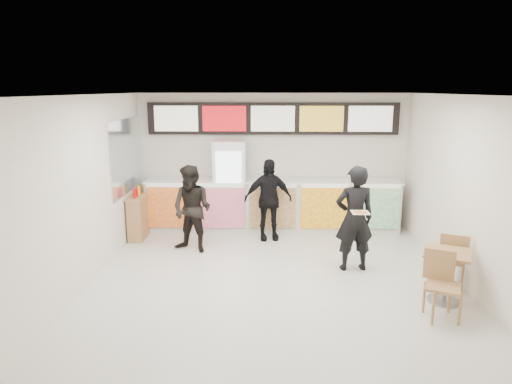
{
  "coord_description": "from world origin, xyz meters",
  "views": [
    {
      "loc": [
        -0.14,
        -6.7,
        3.09
      ],
      "look_at": [
        -0.32,
        1.2,
        1.3
      ],
      "focal_mm": 32.0,
      "sensor_mm": 36.0,
      "label": 1
    }
  ],
  "objects_px": {
    "service_counter": "(272,205)",
    "customer_mid": "(268,200)",
    "customer_main": "(354,218)",
    "customer_left": "(192,209)",
    "drinks_fridge": "(230,186)",
    "cafe_table": "(446,267)",
    "condiment_ledge": "(139,216)"
  },
  "relations": [
    {
      "from": "drinks_fridge",
      "to": "customer_main",
      "type": "height_order",
      "value": "drinks_fridge"
    },
    {
      "from": "customer_main",
      "to": "customer_mid",
      "type": "distance_m",
      "value": 2.19
    },
    {
      "from": "customer_main",
      "to": "customer_left",
      "type": "height_order",
      "value": "customer_main"
    },
    {
      "from": "service_counter",
      "to": "condiment_ledge",
      "type": "height_order",
      "value": "service_counter"
    },
    {
      "from": "customer_mid",
      "to": "condiment_ledge",
      "type": "xyz_separation_m",
      "value": [
        -2.72,
        0.02,
        -0.39
      ]
    },
    {
      "from": "customer_main",
      "to": "condiment_ledge",
      "type": "bearing_deg",
      "value": -28.11
    },
    {
      "from": "customer_left",
      "to": "customer_mid",
      "type": "distance_m",
      "value": 1.65
    },
    {
      "from": "drinks_fridge",
      "to": "service_counter",
      "type": "bearing_deg",
      "value": -0.99
    },
    {
      "from": "cafe_table",
      "to": "service_counter",
      "type": "bearing_deg",
      "value": 149.52
    },
    {
      "from": "customer_mid",
      "to": "service_counter",
      "type": "bearing_deg",
      "value": 71.62
    },
    {
      "from": "service_counter",
      "to": "cafe_table",
      "type": "relative_size",
      "value": 3.41
    },
    {
      "from": "service_counter",
      "to": "customer_mid",
      "type": "distance_m",
      "value": 0.69
    },
    {
      "from": "cafe_table",
      "to": "condiment_ledge",
      "type": "bearing_deg",
      "value": 175.5
    },
    {
      "from": "condiment_ledge",
      "to": "customer_left",
      "type": "bearing_deg",
      "value": -32.06
    },
    {
      "from": "service_counter",
      "to": "condiment_ledge",
      "type": "xyz_separation_m",
      "value": [
        -2.82,
        -0.61,
        -0.11
      ]
    },
    {
      "from": "service_counter",
      "to": "drinks_fridge",
      "type": "bearing_deg",
      "value": 179.01
    },
    {
      "from": "customer_main",
      "to": "condiment_ledge",
      "type": "distance_m",
      "value": 4.53
    },
    {
      "from": "customer_left",
      "to": "cafe_table",
      "type": "bearing_deg",
      "value": -4.09
    },
    {
      "from": "customer_left",
      "to": "cafe_table",
      "type": "height_order",
      "value": "customer_left"
    },
    {
      "from": "customer_left",
      "to": "customer_mid",
      "type": "xyz_separation_m",
      "value": [
        1.46,
        0.78,
        0.01
      ]
    },
    {
      "from": "cafe_table",
      "to": "customer_main",
      "type": "bearing_deg",
      "value": 156.17
    },
    {
      "from": "customer_left",
      "to": "customer_mid",
      "type": "bearing_deg",
      "value": 51.08
    },
    {
      "from": "customer_main",
      "to": "cafe_table",
      "type": "relative_size",
      "value": 1.13
    },
    {
      "from": "customer_mid",
      "to": "customer_left",
      "type": "bearing_deg",
      "value": -161.65
    },
    {
      "from": "customer_left",
      "to": "cafe_table",
      "type": "xyz_separation_m",
      "value": [
        4.05,
        -2.07,
        -0.3
      ]
    },
    {
      "from": "condiment_ledge",
      "to": "customer_mid",
      "type": "bearing_deg",
      "value": -0.38
    },
    {
      "from": "service_counter",
      "to": "customer_left",
      "type": "distance_m",
      "value": 2.11
    },
    {
      "from": "service_counter",
      "to": "customer_main",
      "type": "bearing_deg",
      "value": -58.5
    },
    {
      "from": "drinks_fridge",
      "to": "customer_mid",
      "type": "xyz_separation_m",
      "value": [
        0.84,
        -0.65,
        -0.15
      ]
    },
    {
      "from": "customer_main",
      "to": "customer_left",
      "type": "distance_m",
      "value": 3.05
    },
    {
      "from": "drinks_fridge",
      "to": "customer_left",
      "type": "bearing_deg",
      "value": -113.46
    },
    {
      "from": "customer_left",
      "to": "service_counter",
      "type": "bearing_deg",
      "value": 65.18
    }
  ]
}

